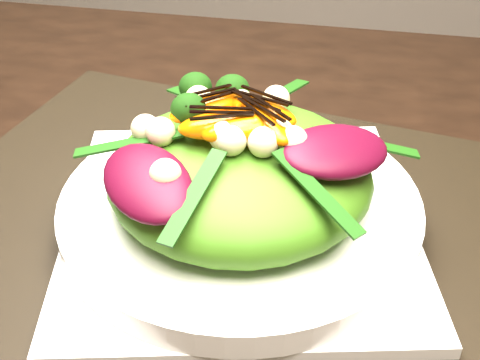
% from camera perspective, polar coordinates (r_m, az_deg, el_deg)
% --- Properties ---
extents(dining_table, '(1.60, 0.90, 0.75)m').
position_cam_1_polar(dining_table, '(0.50, 7.03, -8.63)').
color(dining_table, black).
rests_on(dining_table, floor).
extents(placemat, '(0.58, 0.47, 0.00)m').
position_cam_1_polar(placemat, '(0.50, -0.00, -4.39)').
color(placemat, black).
rests_on(placemat, dining_table).
extents(plate_base, '(0.32, 0.32, 0.01)m').
position_cam_1_polar(plate_base, '(0.50, -0.00, -3.76)').
color(plate_base, white).
rests_on(plate_base, placemat).
extents(salad_bowl, '(0.28, 0.28, 0.02)m').
position_cam_1_polar(salad_bowl, '(0.49, 0.00, -2.39)').
color(salad_bowl, white).
rests_on(salad_bowl, plate_base).
extents(lettuce_mound, '(0.23, 0.23, 0.07)m').
position_cam_1_polar(lettuce_mound, '(0.47, -0.00, 0.61)').
color(lettuce_mound, '#457A16').
rests_on(lettuce_mound, salad_bowl).
extents(radicchio_leaf, '(0.10, 0.09, 0.02)m').
position_cam_1_polar(radicchio_leaf, '(0.44, 8.49, 2.55)').
color(radicchio_leaf, '#3F0617').
rests_on(radicchio_leaf, lettuce_mound).
extents(orange_segment, '(0.06, 0.03, 0.02)m').
position_cam_1_polar(orange_segment, '(0.46, -0.72, 5.82)').
color(orange_segment, '#EA5903').
rests_on(orange_segment, lettuce_mound).
extents(broccoli_floret, '(0.05, 0.05, 0.04)m').
position_cam_1_polar(broccoli_floret, '(0.49, -5.85, 7.73)').
color(broccoli_floret, black).
rests_on(broccoli_floret, lettuce_mound).
extents(macadamia_nut, '(0.03, 0.03, 0.02)m').
position_cam_1_polar(macadamia_nut, '(0.42, 1.80, 3.00)').
color(macadamia_nut, beige).
rests_on(macadamia_nut, lettuce_mound).
extents(balsamic_drizzle, '(0.05, 0.00, 0.00)m').
position_cam_1_polar(balsamic_drizzle, '(0.46, -0.73, 6.78)').
color(balsamic_drizzle, black).
rests_on(balsamic_drizzle, orange_segment).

